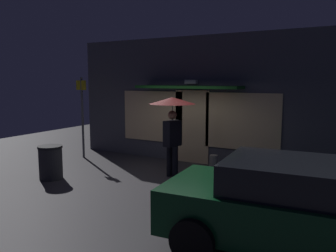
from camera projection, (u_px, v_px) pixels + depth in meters
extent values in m
plane|color=#38353A|center=(154.00, 180.00, 8.60)|extent=(18.00, 18.00, 0.00)
cube|color=#4C4C56|center=(195.00, 100.00, 10.38)|extent=(8.21, 0.30, 3.79)
cube|color=#F9D199|center=(192.00, 127.00, 10.34)|extent=(1.10, 0.04, 2.20)
cube|color=#F9D199|center=(153.00, 116.00, 10.99)|extent=(2.17, 0.04, 1.60)
cube|color=#F9D199|center=(242.00, 122.00, 9.55)|extent=(2.17, 0.04, 1.60)
cube|color=white|center=(191.00, 82.00, 10.09)|extent=(0.36, 0.16, 0.12)
cube|color=#144C19|center=(187.00, 87.00, 9.89)|extent=(3.20, 0.70, 0.08)
cylinder|color=black|center=(175.00, 162.00, 8.79)|extent=(0.15, 0.15, 0.81)
cylinder|color=black|center=(169.00, 161.00, 8.92)|extent=(0.15, 0.15, 0.81)
cube|color=black|center=(172.00, 133.00, 8.75)|extent=(0.34, 0.50, 0.66)
cube|color=silver|center=(167.00, 133.00, 8.79)|extent=(0.05, 0.14, 0.53)
cube|color=#721966|center=(167.00, 134.00, 8.79)|extent=(0.03, 0.05, 0.42)
sphere|color=tan|center=(172.00, 115.00, 8.69)|extent=(0.23, 0.23, 0.23)
cylinder|color=slate|center=(172.00, 115.00, 8.69)|extent=(0.02, 0.02, 0.89)
cone|color=#4C0C0C|center=(172.00, 101.00, 8.64)|extent=(1.17, 1.17, 0.17)
cube|color=#0C3F1E|center=(307.00, 216.00, 4.80)|extent=(4.21, 1.99, 0.67)
cube|color=black|center=(310.00, 178.00, 4.73)|extent=(2.40, 1.65, 0.44)
cylinder|color=black|center=(227.00, 201.00, 6.19)|extent=(0.65, 0.27, 0.64)
cylinder|color=black|center=(193.00, 241.00, 4.68)|extent=(0.65, 0.27, 0.64)
cylinder|color=#595B60|center=(83.00, 118.00, 10.98)|extent=(0.07, 0.07, 2.59)
cube|color=gold|center=(81.00, 85.00, 10.82)|extent=(0.40, 0.02, 0.30)
cylinder|color=#9E998E|center=(213.00, 164.00, 9.36)|extent=(0.22, 0.22, 0.47)
cylinder|color=#2D2D33|center=(51.00, 163.00, 8.69)|extent=(0.58, 0.58, 0.79)
cylinder|color=black|center=(50.00, 147.00, 8.63)|extent=(0.61, 0.61, 0.06)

